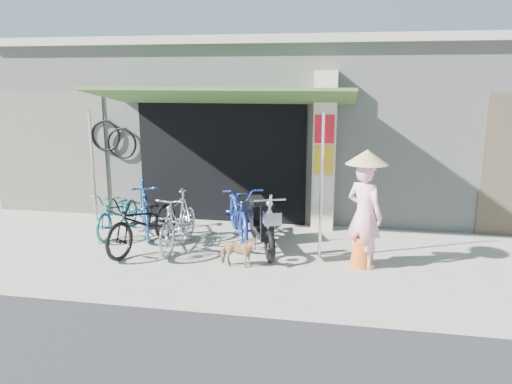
% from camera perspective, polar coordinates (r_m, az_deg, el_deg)
% --- Properties ---
extents(ground, '(80.00, 80.00, 0.00)m').
position_cam_1_polar(ground, '(7.68, 0.10, -9.01)').
color(ground, '#A4A094').
rests_on(ground, ground).
extents(bicycle_shop, '(12.30, 5.30, 3.66)m').
position_cam_1_polar(bicycle_shop, '(12.21, 4.46, 8.02)').
color(bicycle_shop, '#989E96').
rests_on(bicycle_shop, ground).
extents(shop_pillar, '(0.42, 0.44, 3.00)m').
position_cam_1_polar(shop_pillar, '(9.56, 7.82, 4.56)').
color(shop_pillar, beige).
rests_on(shop_pillar, ground).
extents(awning, '(4.60, 1.88, 2.72)m').
position_cam_1_polar(awning, '(8.92, -3.78, 10.61)').
color(awning, '#385C29').
rests_on(awning, ground).
extents(neighbour_left, '(2.60, 0.06, 2.60)m').
position_cam_1_polar(neighbour_left, '(11.58, -22.54, 4.15)').
color(neighbour_left, '#6B665B').
rests_on(neighbour_left, ground).
extents(bike_teal, '(0.59, 1.58, 0.82)m').
position_cam_1_polar(bike_teal, '(9.68, -15.46, -2.26)').
color(bike_teal, '#196971').
rests_on(bike_teal, ground).
extents(bike_blue, '(1.20, 1.76, 1.03)m').
position_cam_1_polar(bike_blue, '(9.49, -12.66, -1.74)').
color(bike_blue, navy).
rests_on(bike_blue, ground).
extents(bike_black, '(1.11, 1.99, 0.99)m').
position_cam_1_polar(bike_black, '(8.69, -12.68, -3.27)').
color(bike_black, black).
rests_on(bike_black, ground).
extents(bike_silver, '(0.52, 1.69, 1.01)m').
position_cam_1_polar(bike_silver, '(8.56, -8.88, -3.26)').
color(bike_silver, '#AEADB2').
rests_on(bike_silver, ground).
extents(bike_navy, '(1.33, 2.08, 1.03)m').
position_cam_1_polar(bike_navy, '(9.03, -1.96, -2.18)').
color(bike_navy, navy).
rests_on(bike_navy, ground).
extents(street_dog, '(0.60, 0.29, 0.50)m').
position_cam_1_polar(street_dog, '(7.74, -2.06, -6.87)').
color(street_dog, '#94794E').
rests_on(street_dog, ground).
extents(moped, '(0.85, 1.74, 1.03)m').
position_cam_1_polar(moped, '(8.52, 0.57, -3.44)').
color(moped, black).
rests_on(moped, ground).
extents(nun, '(0.72, 0.68, 1.83)m').
position_cam_1_polar(nun, '(7.78, 12.30, -2.03)').
color(nun, '#FFABC6').
rests_on(nun, ground).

